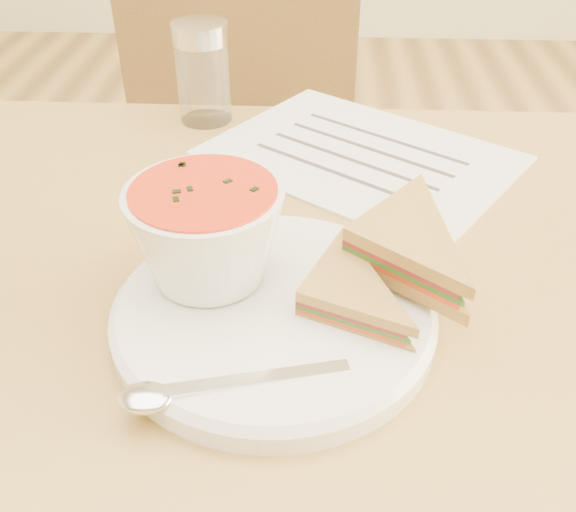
# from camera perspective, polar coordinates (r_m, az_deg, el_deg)

# --- Properties ---
(chair_far) EXTENTS (0.47, 0.47, 1.00)m
(chair_far) POSITION_cam_1_polar(r_m,az_deg,el_deg) (1.15, -5.80, 5.36)
(chair_far) COLOR brown
(chair_far) RESTS_ON floor
(plate) EXTENTS (0.29, 0.29, 0.02)m
(plate) POSITION_cam_1_polar(r_m,az_deg,el_deg) (0.50, -1.26, -5.18)
(plate) COLOR white
(plate) RESTS_ON dining_table
(soup_bowl) EXTENTS (0.15, 0.15, 0.08)m
(soup_bowl) POSITION_cam_1_polar(r_m,az_deg,el_deg) (0.50, -7.18, 1.59)
(soup_bowl) COLOR white
(soup_bowl) RESTS_ON plate
(sandwich_half_a) EXTENTS (0.12, 0.12, 0.03)m
(sandwich_half_a) POSITION_cam_1_polar(r_m,az_deg,el_deg) (0.47, 0.65, -4.54)
(sandwich_half_a) COLOR #BB8D42
(sandwich_half_a) RESTS_ON plate
(sandwich_half_b) EXTENTS (0.16, 0.16, 0.04)m
(sandwich_half_b) POSITION_cam_1_polar(r_m,az_deg,el_deg) (0.51, 4.82, 0.85)
(sandwich_half_b) COLOR #BB8D42
(sandwich_half_b) RESTS_ON plate
(spoon) EXTENTS (0.19, 0.08, 0.01)m
(spoon) POSITION_cam_1_polar(r_m,az_deg,el_deg) (0.43, -5.38, -11.27)
(spoon) COLOR silver
(spoon) RESTS_ON plate
(paper_menu) EXTENTS (0.40, 0.38, 0.00)m
(paper_menu) POSITION_cam_1_polar(r_m,az_deg,el_deg) (0.74, 6.46, 8.88)
(paper_menu) COLOR white
(paper_menu) RESTS_ON dining_table
(condiment_shaker) EXTENTS (0.07, 0.07, 0.12)m
(condiment_shaker) POSITION_cam_1_polar(r_m,az_deg,el_deg) (0.81, -7.57, 15.83)
(condiment_shaker) COLOR silver
(condiment_shaker) RESTS_ON dining_table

